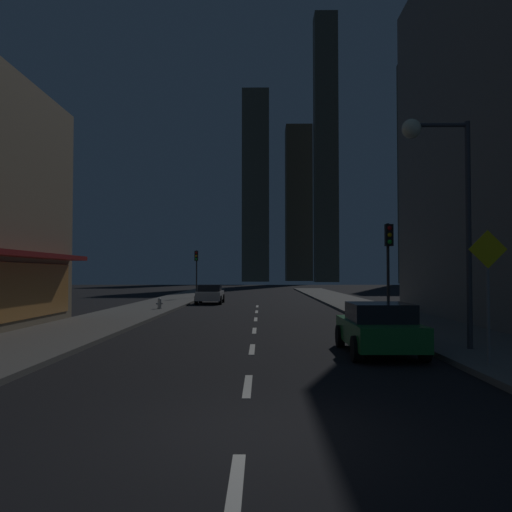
{
  "coord_description": "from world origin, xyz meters",
  "views": [
    {
      "loc": [
        0.28,
        -7.64,
        2.28
      ],
      "look_at": [
        0.0,
        20.28,
        3.2
      ],
      "focal_mm": 37.34,
      "sensor_mm": 36.0,
      "label": 1
    }
  ],
  "objects": [
    {
      "name": "fire_hydrant_far_left",
      "position": [
        -5.9,
        24.61,
        0.45
      ],
      "size": [
        0.42,
        0.3,
        0.65
      ],
      "color": "#B2B2B2",
      "rests_on": "sidewalk_left"
    },
    {
      "name": "sidewalk_left",
      "position": [
        -7.0,
        32.0,
        0.07
      ],
      "size": [
        4.0,
        76.0,
        0.15
      ],
      "primitive_type": "cube",
      "color": "#605E59",
      "rests_on": "ground"
    },
    {
      "name": "traffic_light_far_left",
      "position": [
        -5.5,
        39.61,
        3.19
      ],
      "size": [
        0.32,
        0.48,
        4.2
      ],
      "color": "#2D2D2D",
      "rests_on": "sidewalk_left"
    },
    {
      "name": "traffic_light_near_right",
      "position": [
        5.5,
        14.16,
        3.19
      ],
      "size": [
        0.32,
        0.48,
        4.2
      ],
      "color": "#2D2D2D",
      "rests_on": "sidewalk_right"
    },
    {
      "name": "skyscraper_distant_tall",
      "position": [
        -1.34,
        142.98,
        27.35
      ],
      "size": [
        7.66,
        5.07,
        54.71
      ],
      "primitive_type": "cube",
      "color": "#4A4637",
      "rests_on": "ground"
    },
    {
      "name": "car_parked_near",
      "position": [
        3.6,
        7.5,
        0.74
      ],
      "size": [
        1.98,
        4.24,
        1.45
      ],
      "color": "#1E722D",
      "rests_on": "ground"
    },
    {
      "name": "pedestrian_crossing_sign",
      "position": [
        5.6,
        4.9,
        2.02
      ],
      "size": [
        0.91,
        0.08,
        3.15
      ],
      "color": "slate",
      "rests_on": "sidewalk_right"
    },
    {
      "name": "skyscraper_distant_short",
      "position": [
        17.72,
        135.11,
        36.33
      ],
      "size": [
        6.19,
        5.85,
        72.66
      ],
      "primitive_type": "cube",
      "color": "#413D30",
      "rests_on": "ground"
    },
    {
      "name": "ground_plane",
      "position": [
        0.0,
        32.0,
        -0.05
      ],
      "size": [
        78.0,
        136.0,
        0.1
      ],
      "primitive_type": "cube",
      "color": "black"
    },
    {
      "name": "skyscraper_distant_mid",
      "position": [
        11.93,
        157.66,
        24.03
      ],
      "size": [
        8.1,
        8.74,
        48.06
      ],
      "primitive_type": "cube",
      "color": "#373429",
      "rests_on": "ground"
    },
    {
      "name": "street_lamp_right",
      "position": [
        5.38,
        7.56,
        5.07
      ],
      "size": [
        1.96,
        0.56,
        6.58
      ],
      "color": "#38383D",
      "rests_on": "sidewalk_right"
    },
    {
      "name": "skyscraper_distant_slender",
      "position": [
        35.12,
        112.35,
        25.38
      ],
      "size": [
        6.41,
        6.31,
        50.75
      ],
      "primitive_type": "cube",
      "color": "#444033",
      "rests_on": "ground"
    },
    {
      "name": "car_parked_far",
      "position": [
        -3.6,
        32.64,
        0.74
      ],
      "size": [
        1.98,
        4.24,
        1.45
      ],
      "color": "silver",
      "rests_on": "ground"
    },
    {
      "name": "sidewalk_right",
      "position": [
        7.0,
        32.0,
        0.07
      ],
      "size": [
        4.0,
        76.0,
        0.15
      ],
      "primitive_type": "cube",
      "color": "#605E59",
      "rests_on": "ground"
    },
    {
      "name": "lane_marking_center",
      "position": [
        0.0,
        13.6,
        0.01
      ],
      "size": [
        0.16,
        33.4,
        0.01
      ],
      "color": "silver",
      "rests_on": "ground"
    }
  ]
}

